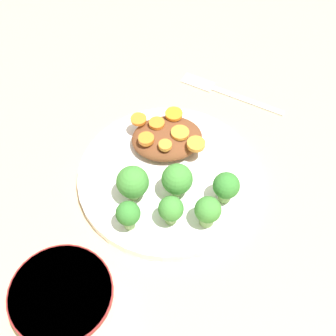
{
  "coord_description": "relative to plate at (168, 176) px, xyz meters",
  "views": [
    {
      "loc": [
        -0.06,
        -0.39,
        0.58
      ],
      "look_at": [
        0.0,
        0.0,
        0.03
      ],
      "focal_mm": 50.0,
      "sensor_mm": 36.0,
      "label": 1
    }
  ],
  "objects": [
    {
      "name": "carrot_slice_0",
      "position": [
        -0.01,
        0.07,
        0.04
      ],
      "size": [
        0.02,
        0.02,
        0.01
      ],
      "primitive_type": "cylinder",
      "color": "orange",
      "rests_on": "stew_mound"
    },
    {
      "name": "stew_mound",
      "position": [
        0.01,
        0.06,
        0.02
      ],
      "size": [
        0.11,
        0.09,
        0.03
      ],
      "primitive_type": "ellipsoid",
      "color": "brown",
      "rests_on": "plate"
    },
    {
      "name": "broccoli_floret_4",
      "position": [
        -0.01,
        -0.08,
        0.03
      ],
      "size": [
        0.03,
        0.03,
        0.05
      ],
      "color": "#759E51",
      "rests_on": "plate"
    },
    {
      "name": "broccoli_floret_2",
      "position": [
        0.04,
        -0.09,
        0.03
      ],
      "size": [
        0.04,
        0.04,
        0.05
      ],
      "color": "#7FA85B",
      "rests_on": "plate"
    },
    {
      "name": "broccoli_floret_0",
      "position": [
        0.01,
        -0.03,
        0.04
      ],
      "size": [
        0.04,
        0.04,
        0.06
      ],
      "color": "#7FA85B",
      "rests_on": "plate"
    },
    {
      "name": "carrot_slice_5",
      "position": [
        0.04,
        0.02,
        0.04
      ],
      "size": [
        0.03,
        0.03,
        0.01
      ],
      "primitive_type": "cylinder",
      "color": "orange",
      "rests_on": "stew_mound"
    },
    {
      "name": "dip_bowl",
      "position": [
        -0.15,
        -0.17,
        0.02
      ],
      "size": [
        0.13,
        0.13,
        0.05
      ],
      "color": "silver",
      "rests_on": "ground_plane"
    },
    {
      "name": "broccoli_floret_1",
      "position": [
        -0.05,
        -0.03,
        0.04
      ],
      "size": [
        0.05,
        0.05,
        0.06
      ],
      "color": "#759E51",
      "rests_on": "plate"
    },
    {
      "name": "carrot_slice_4",
      "position": [
        0.02,
        0.09,
        0.04
      ],
      "size": [
        0.03,
        0.03,
        0.01
      ],
      "primitive_type": "cylinder",
      "color": "orange",
      "rests_on": "stew_mound"
    },
    {
      "name": "broccoli_floret_3",
      "position": [
        -0.06,
        -0.08,
        0.03
      ],
      "size": [
        0.03,
        0.03,
        0.05
      ],
      "color": "#7FA85B",
      "rests_on": "plate"
    },
    {
      "name": "broccoli_floret_5",
      "position": [
        0.07,
        -0.05,
        0.04
      ],
      "size": [
        0.04,
        0.04,
        0.05
      ],
      "color": "#759E51",
      "rests_on": "plate"
    },
    {
      "name": "carrot_slice_3",
      "position": [
        -0.03,
        0.04,
        0.04
      ],
      "size": [
        0.02,
        0.02,
        0.01
      ],
      "primitive_type": "cylinder",
      "color": "orange",
      "rests_on": "stew_mound"
    },
    {
      "name": "ground_plane",
      "position": [
        0.0,
        0.0,
        -0.01
      ],
      "size": [
        4.0,
        4.0,
        0.0
      ],
      "primitive_type": "plane",
      "color": "tan"
    },
    {
      "name": "carrot_slice_2",
      "position": [
        0.0,
        0.03,
        0.04
      ],
      "size": [
        0.02,
        0.02,
        0.01
      ],
      "primitive_type": "cylinder",
      "color": "orange",
      "rests_on": "stew_mound"
    },
    {
      "name": "carrot_slice_6",
      "position": [
        -0.03,
        0.09,
        0.04
      ],
      "size": [
        0.02,
        0.02,
        0.0
      ],
      "primitive_type": "cylinder",
      "color": "orange",
      "rests_on": "stew_mound"
    },
    {
      "name": "carrot_slice_1",
      "position": [
        0.03,
        0.05,
        0.04
      ],
      "size": [
        0.03,
        0.03,
        0.01
      ],
      "primitive_type": "cylinder",
      "color": "orange",
      "rests_on": "stew_mound"
    },
    {
      "name": "plate",
      "position": [
        0.0,
        0.0,
        0.0
      ],
      "size": [
        0.27,
        0.27,
        0.02
      ],
      "color": "white",
      "rests_on": "ground_plane"
    },
    {
      "name": "fork",
      "position": [
        0.12,
        0.17,
        -0.01
      ],
      "size": [
        0.16,
        0.12,
        0.01
      ],
      "rotation": [
        0.0,
        0.0,
        8.79
      ],
      "color": "#B9B9B9",
      "rests_on": "ground_plane"
    }
  ]
}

